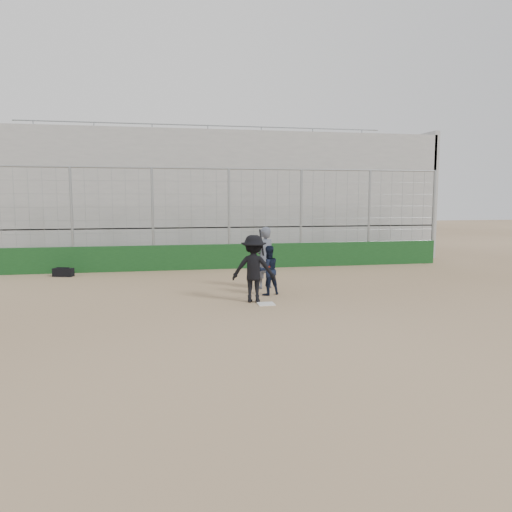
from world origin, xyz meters
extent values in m
plane|color=#7D6144|center=(0.00, 0.00, 0.00)|extent=(90.00, 90.00, 0.00)
cube|color=white|center=(0.00, 0.00, 0.01)|extent=(0.44, 0.44, 0.02)
cube|color=#133B17|center=(0.00, 7.00, 0.50)|extent=(18.00, 0.25, 1.00)
cylinder|color=gray|center=(0.00, 7.00, 2.00)|extent=(0.10, 0.10, 4.00)
cylinder|color=gray|center=(9.00, 7.00, 2.00)|extent=(0.10, 0.10, 4.00)
cylinder|color=gray|center=(0.00, 7.00, 4.00)|extent=(18.00, 0.07, 0.07)
cube|color=#969696|center=(0.00, 11.95, 0.80)|extent=(20.00, 6.70, 1.60)
cube|color=#969696|center=(0.00, 11.95, 3.70)|extent=(20.00, 6.70, 4.20)
cube|color=#969696|center=(10.00, 11.95, 2.90)|extent=(0.25, 6.70, 6.10)
cylinder|color=gray|center=(0.00, 15.10, 6.80)|extent=(20.00, 0.06, 0.06)
imported|color=black|center=(-0.26, 0.39, 0.92)|extent=(1.34, 0.99, 1.84)
cylinder|color=black|center=(-0.01, 0.54, 1.63)|extent=(0.07, 0.57, 0.71)
imported|color=black|center=(0.34, 1.25, 0.48)|extent=(0.86, 0.77, 0.96)
sphere|color=maroon|center=(0.34, 1.25, 0.87)|extent=(0.28, 0.28, 0.28)
imported|color=#4E5563|center=(0.46, 2.36, 0.88)|extent=(0.84, 0.72, 1.75)
cube|color=black|center=(-6.23, 6.11, 0.15)|extent=(0.77, 0.50, 0.30)
cylinder|color=black|center=(-6.23, 6.11, 0.32)|extent=(0.45, 0.17, 0.04)
camera|label=1|loc=(-2.81, -12.87, 2.85)|focal=35.00mm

